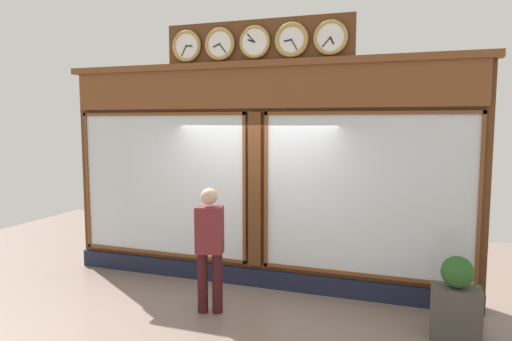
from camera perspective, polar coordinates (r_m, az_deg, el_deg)
The scene contains 4 objects.
shop_facade at distance 7.21m, azimuth 0.33°, elevation -0.21°, with size 6.59×0.42×4.05m.
pedestrian at distance 6.29m, azimuth -5.69°, elevation -9.01°, with size 0.40×0.30×1.69m.
planter_box at distance 6.23m, azimuth 23.19°, elevation -15.66°, with size 0.56×0.36×0.61m, color #4C4742.
planter_shrub at distance 6.07m, azimuth 23.39°, elevation -11.31°, with size 0.38×0.38×0.38m, color #285623.
Camera 1 is at (-2.37, 6.64, 2.56)m, focal length 32.75 mm.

